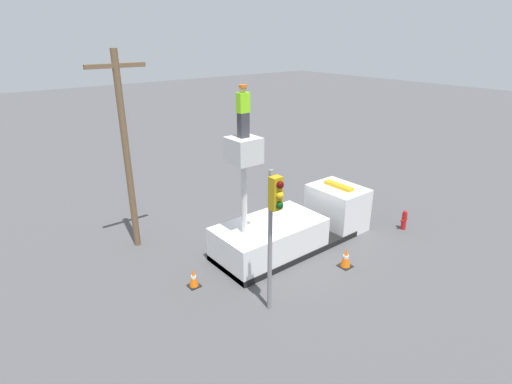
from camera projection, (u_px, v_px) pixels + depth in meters
name	position (u px, v px, depth m)	size (l,w,h in m)	color
ground_plane	(286.00, 247.00, 16.68)	(120.00, 120.00, 0.00)	#4C4C4F
bucket_truck	(294.00, 226.00, 16.59)	(7.16, 2.46, 5.04)	black
worker	(243.00, 111.00, 13.24)	(0.40, 0.26, 1.75)	#38383D
traffic_light_pole	(274.00, 216.00, 11.65)	(0.34, 0.57, 4.75)	gray
fire_hydrant	(404.00, 220.00, 18.08)	(0.46, 0.22, 0.93)	red
traffic_cone_rear	(194.00, 278.00, 14.00)	(0.41, 0.41, 0.70)	black
traffic_cone_curbside	(346.00, 258.00, 15.18)	(0.48, 0.48, 0.80)	black
utility_pole	(126.00, 147.00, 15.34)	(2.20, 0.26, 7.85)	brown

